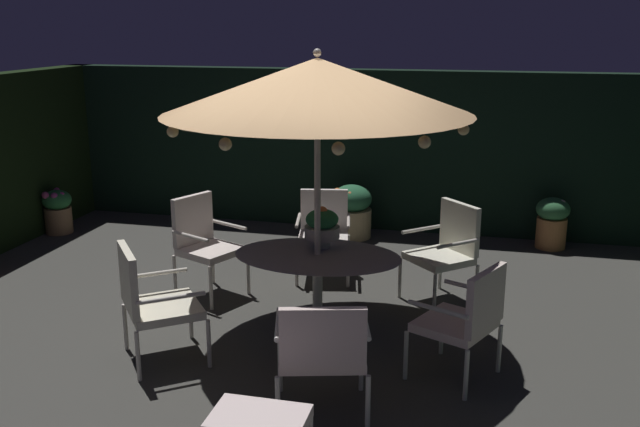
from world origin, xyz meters
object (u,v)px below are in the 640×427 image
Objects in this scene: centerpiece_planter at (322,225)px; patio_chair_east at (150,298)px; patio_chair_southwest at (447,246)px; patio_umbrella at (317,87)px; patio_chair_northeast at (203,239)px; patio_dining_table at (317,270)px; potted_plant_back_left at (352,211)px; patio_chair_southeast at (322,348)px; patio_chair_south at (467,316)px; ottoman_footrest at (259,423)px; potted_plant_right_far at (58,210)px; patio_chair_north at (324,228)px; potted_plant_back_right at (552,221)px.

patio_chair_east is (-1.18, -1.12, -0.39)m from centerpiece_planter.
centerpiece_planter is 0.39× the size of patio_chair_southwest.
patio_umbrella is 2.58× the size of patio_chair_northeast.
patio_dining_table is 2.98m from potted_plant_back_left.
patio_chair_southeast is (1.75, -2.06, -0.06)m from patio_chair_northeast.
ottoman_footrest is at bearing -127.24° from patio_chair_south.
patio_chair_east is at bearing -46.83° from potted_plant_right_far.
patio_chair_north is at bearing 162.29° from patio_chair_southwest.
patio_chair_northeast reaches higher than potted_plant_back_right.
patio_chair_southeast is 1.52× the size of ottoman_footrest.
patio_chair_east is at bearing -130.70° from potted_plant_back_right.
patio_chair_northeast is 2.99m from patio_chair_south.
patio_dining_table is 2.55× the size of ottoman_footrest.
patio_umbrella is at bearing -136.86° from patio_chair_southwest.
ottoman_footrest is (0.17, -2.19, -0.22)m from patio_dining_table.
patio_chair_southwest is (2.45, 0.40, -0.02)m from patio_chair_northeast.
patio_chair_northeast is 3.21m from ottoman_footrest.
patio_chair_north is at bearing 101.20° from patio_umbrella.
patio_chair_east reaches higher than patio_chair_southeast.
potted_plant_back_right is 1.08× the size of potted_plant_right_far.
patio_chair_southeast is at bearing 73.59° from ottoman_footrest.
patio_chair_southeast is 2.56m from patio_chair_southwest.
ottoman_footrest is at bearing -85.24° from potted_plant_back_left.
potted_plant_back_left is (-0.65, 4.40, -0.18)m from patio_chair_southeast.
patio_chair_south is at bearing -103.66° from potted_plant_back_right.
patio_chair_northeast reaches higher than patio_chair_south.
patio_chair_north is 3.03m from potted_plant_back_right.
potted_plant_back_right is at bearing 60.65° from patio_chair_southwest.
centerpiece_planter is 3.72m from potted_plant_back_right.
patio_chair_southeast is (0.68, -2.90, -0.01)m from patio_chair_north.
patio_umbrella is 4.14× the size of potted_plant_back_right.
patio_chair_southeast is at bearing -74.93° from patio_umbrella.
patio_chair_northeast is 1.61× the size of potted_plant_back_right.
patio_chair_south is (0.96, 0.81, 0.01)m from patio_chair_southeast.
ottoman_footrest is (1.36, -1.28, -0.20)m from patio_chair_east.
patio_chair_northeast reaches higher than potted_plant_right_far.
patio_umbrella is 2.65× the size of patio_chair_southwest.
patio_dining_table is at bearing 37.47° from patio_chair_east.
centerpiece_planter reaches higher than patio_chair_southwest.
patio_chair_northeast is at bearing 130.36° from patio_chair_southeast.
patio_chair_south is 1.58× the size of ottoman_footrest.
patio_dining_table is 1.47× the size of patio_chair_northeast.
patio_chair_east is (0.17, -1.53, -0.03)m from patio_chair_northeast.
patio_chair_southeast is 1.26m from patio_chair_south.
patio_chair_south is at bearing 39.93° from patio_chair_southeast.
patio_chair_south is at bearing 52.76° from ottoman_footrest.
patio_umbrella is 1.29m from centerpiece_planter.
patio_chair_north is 1.59× the size of potted_plant_right_far.
patio_chair_north is at bearing 102.68° from centerpiece_planter.
patio_umbrella reaches higher than patio_chair_south.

